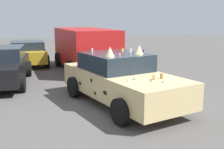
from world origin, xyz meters
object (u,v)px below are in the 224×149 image
at_px(art_car_decorated, 120,79).
at_px(parked_sedan_row_back_center, 1,65).
at_px(parked_sedan_near_right, 28,52).
at_px(parked_van_near_left, 85,47).

bearing_deg(art_car_decorated, parked_sedan_row_back_center, -150.00).
distance_m(parked_sedan_row_back_center, parked_sedan_near_right, 4.41).
xyz_separation_m(art_car_decorated, parked_van_near_left, (5.61, -0.32, 0.39)).
bearing_deg(parked_sedan_row_back_center, art_car_decorated, 49.02).
xyz_separation_m(parked_van_near_left, parked_sedan_near_right, (2.46, 2.57, -0.45)).
distance_m(parked_van_near_left, parked_sedan_row_back_center, 4.15).
distance_m(parked_van_near_left, parked_sedan_near_right, 3.59).
bearing_deg(parked_sedan_near_right, parked_van_near_left, -132.85).
height_order(parked_sedan_row_back_center, parked_sedan_near_right, parked_sedan_row_back_center).
xyz_separation_m(parked_sedan_row_back_center, parked_sedan_near_right, (4.26, -1.15, -0.03)).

